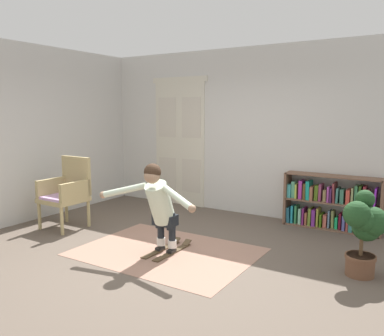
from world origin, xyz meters
name	(u,v)px	position (x,y,z in m)	size (l,w,h in m)	color
ground_plane	(167,259)	(0.00, 0.00, 0.00)	(7.20, 7.20, 0.00)	brown
back_wall	(253,132)	(0.00, 2.60, 1.45)	(6.00, 0.10, 2.90)	beige
side_wall_left	(34,133)	(-3.00, 0.40, 1.45)	(0.10, 6.00, 2.90)	beige
double_door	(180,142)	(-1.50, 2.54, 1.23)	(1.22, 0.05, 2.45)	beige
rug	(167,252)	(-0.16, 0.20, 0.00)	(2.25, 1.66, 0.01)	#9B7260
bookshelf	(330,205)	(1.39, 2.39, 0.38)	(1.46, 0.30, 0.84)	brown
wicker_chair	(67,191)	(-2.14, 0.31, 0.58)	(0.61, 0.61, 1.10)	tan
potted_plant	(365,228)	(2.13, 0.75, 0.55)	(0.45, 0.49, 0.95)	brown
skis_pair	(168,249)	(-0.16, 0.23, 0.02)	(0.28, 0.77, 0.07)	#4F3D27
person_skier	(159,202)	(-0.16, 0.05, 0.70)	(1.43, 0.59, 1.12)	white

